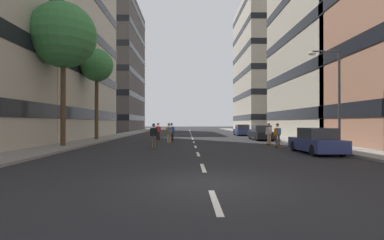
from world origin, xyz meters
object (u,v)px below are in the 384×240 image
at_px(streetlamp_right, 334,88).
at_px(skater_4, 158,131).
at_px(skater_5, 269,133).
at_px(street_tree_near, 97,66).
at_px(skater_0, 172,131).
at_px(parked_car_far, 316,142).
at_px(skater_3, 154,135).
at_px(skater_2, 169,132).
at_px(skater_1, 278,134).
at_px(parked_car_near, 242,130).
at_px(parked_car_mid, 261,133).
at_px(street_tree_mid, 63,36).

bearing_deg(streetlamp_right, skater_4, 141.73).
bearing_deg(streetlamp_right, skater_5, 124.27).
distance_m(street_tree_near, skater_0, 10.22).
relative_size(parked_car_far, skater_4, 2.47).
distance_m(streetlamp_right, skater_5, 6.21).
distance_m(skater_0, skater_3, 6.79).
bearing_deg(skater_0, parked_car_far, -47.94).
height_order(skater_0, skater_2, same).
bearing_deg(streetlamp_right, street_tree_near, 151.34).
xyz_separation_m(skater_1, skater_3, (-8.94, -0.31, -0.03)).
height_order(skater_1, skater_4, same).
relative_size(parked_car_near, street_tree_near, 0.48).
relative_size(parked_car_near, parked_car_mid, 1.00).
bearing_deg(parked_car_far, street_tree_near, 144.26).
height_order(parked_car_mid, street_tree_mid, street_tree_mid).
bearing_deg(skater_4, parked_car_far, -47.97).
bearing_deg(parked_car_far, skater_3, 161.32).
height_order(skater_3, skater_4, same).
xyz_separation_m(parked_car_mid, street_tree_near, (-16.78, -0.76, 6.79)).
height_order(parked_car_near, street_tree_mid, street_tree_mid).
xyz_separation_m(street_tree_mid, skater_5, (15.75, 2.01, -7.20)).
bearing_deg(parked_car_far, skater_2, 139.84).
height_order(street_tree_near, skater_4, street_tree_near).
xyz_separation_m(street_tree_near, skater_5, (15.75, -5.83, -6.48)).
relative_size(street_tree_near, skater_1, 5.11).
relative_size(parked_car_mid, street_tree_near, 0.48).
relative_size(parked_car_near, skater_2, 2.47).
distance_m(parked_car_near, street_tree_mid, 26.31).
height_order(street_tree_near, skater_0, street_tree_near).
bearing_deg(parked_car_near, skater_5, -93.50).
bearing_deg(street_tree_mid, street_tree_near, 90.00).
relative_size(skater_1, skater_5, 1.00).
height_order(parked_car_near, skater_5, skater_5).
height_order(parked_car_mid, skater_0, skater_0).
bearing_deg(skater_0, parked_car_near, 54.72).
bearing_deg(streetlamp_right, parked_car_mid, 100.25).
bearing_deg(skater_1, parked_car_near, 86.66).
bearing_deg(skater_4, parked_car_mid, 6.00).
relative_size(parked_car_far, streetlamp_right, 0.68).
xyz_separation_m(parked_car_mid, skater_2, (-9.26, -5.02, 0.32)).
xyz_separation_m(skater_3, skater_5, (9.04, 2.84, 0.03)).
relative_size(street_tree_mid, skater_0, 5.90).
xyz_separation_m(street_tree_mid, skater_1, (15.65, -0.52, -7.20)).
distance_m(street_tree_mid, skater_2, 11.01).
xyz_separation_m(streetlamp_right, skater_1, (-3.12, 1.90, -3.12)).
bearing_deg(street_tree_mid, parked_car_far, -14.17).
bearing_deg(skater_4, streetlamp_right, -38.27).
distance_m(streetlamp_right, skater_1, 4.81).
bearing_deg(skater_2, parked_car_near, 58.73).
distance_m(skater_2, skater_5, 8.38).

